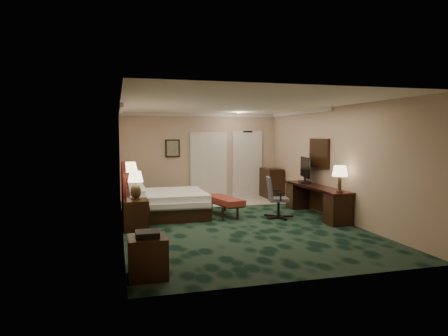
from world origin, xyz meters
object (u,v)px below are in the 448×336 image
object	(u,v)px
nightstand_near	(136,215)
desk_chair	(279,198)
minibar	(271,183)
bed	(166,204)
lamp_far	(131,175)
lamp_near	(136,185)
nightstand_far	(131,199)
tv	(305,170)
side_table	(148,257)
bed_bench	(224,206)
desk	(316,201)

from	to	relation	value
nightstand_near	desk_chair	world-z (taller)	desk_chair
minibar	bed	bearing A→B (deg)	-150.68
lamp_far	minibar	distance (m)	4.57
lamp_near	minibar	world-z (taller)	lamp_near
nightstand_near	nightstand_far	xyz separation A→B (m)	(-0.02, 2.28, -0.03)
lamp_far	minibar	size ratio (longest dim) A/B	0.74
nightstand_far	tv	bearing A→B (deg)	-16.04
bed	desk_chair	distance (m)	2.79
side_table	minibar	size ratio (longest dim) A/B	0.62
bed	lamp_near	size ratio (longest dim) A/B	3.19
nightstand_far	minibar	size ratio (longest dim) A/B	0.63
bed	side_table	bearing A→B (deg)	-100.33
nightstand_near	side_table	distance (m)	2.94
nightstand_far	minibar	world-z (taller)	minibar
bed	tv	size ratio (longest dim) A/B	2.18
lamp_near	bed_bench	world-z (taller)	lamp_near
bed_bench	side_table	xyz separation A→B (m)	(-2.18, -3.91, 0.06)
bed	lamp_far	bearing A→B (deg)	127.36
tv	desk_chair	size ratio (longest dim) A/B	0.88
bed	nightstand_near	distance (m)	1.48
lamp_near	tv	size ratio (longest dim) A/B	0.68
lamp_near	tv	xyz separation A→B (m)	(4.43, 0.97, 0.14)
nightstand_far	desk_chair	distance (m)	3.96
bed_bench	desk	bearing A→B (deg)	-29.59
desk	nightstand_near	bearing A→B (deg)	-175.49
side_table	minibar	world-z (taller)	minibar
lamp_far	side_table	size ratio (longest dim) A/B	1.19
nightstand_far	side_table	distance (m)	5.22
side_table	desk_chair	distance (m)	4.68
lamp_far	desk	size ratio (longest dim) A/B	0.27
nightstand_near	minibar	world-z (taller)	minibar
side_table	tv	distance (m)	5.97
nightstand_near	minibar	bearing A→B (deg)	36.69
nightstand_near	lamp_far	bearing A→B (deg)	90.36
lamp_near	desk	size ratio (longest dim) A/B	0.24
bed	nightstand_far	bearing A→B (deg)	128.25
nightstand_far	tv	xyz separation A→B (m)	(4.46, -1.28, 0.79)
nightstand_near	tv	bearing A→B (deg)	12.64
desk_chair	bed_bench	bearing A→B (deg)	161.65
bed	nightstand_far	distance (m)	1.30
desk	desk_chair	size ratio (longest dim) A/B	2.54
side_table	minibar	xyz separation A→B (m)	(4.40, 6.24, 0.18)
nightstand_near	side_table	bearing A→B (deg)	-89.57
bed_bench	lamp_near	bearing A→B (deg)	-170.74
lamp_far	desk	bearing A→B (deg)	-23.77
nightstand_near	nightstand_far	distance (m)	2.28
bed_bench	desk	size ratio (longest dim) A/B	0.52
lamp_far	desk	distance (m)	4.88
nightstand_far	side_table	bearing A→B (deg)	-89.53
nightstand_near	bed_bench	world-z (taller)	nightstand_near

